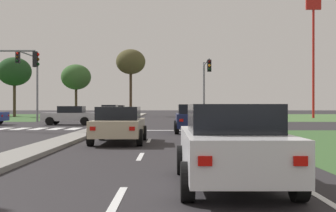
{
  "coord_description": "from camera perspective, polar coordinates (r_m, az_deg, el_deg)",
  "views": [
    {
      "loc": [
        4.32,
        -4.21,
        1.53
      ],
      "look_at": [
        4.5,
        37.98,
        1.46
      ],
      "focal_mm": 47.93,
      "sensor_mm": 36.0,
      "label": 1
    }
  ],
  "objects": [
    {
      "name": "crosswalk_bar_second",
      "position": [
        30.59,
        -18.5,
        -2.77
      ],
      "size": [
        0.7,
        2.8,
        0.01
      ],
      "primitive_type": "cube",
      "color": "silver",
      "rests_on": "ground"
    },
    {
      "name": "traffic_signal_far_right",
      "position": [
        38.92,
        4.6,
        3.46
      ],
      "size": [
        0.32,
        5.6,
        5.45
      ],
      "color": "gray",
      "rests_on": "ground"
    },
    {
      "name": "median_island_far",
      "position": [
        59.39,
        -4.42,
        -1.31
      ],
      "size": [
        1.2,
        36.0,
        0.14
      ],
      "primitive_type": "cube",
      "color": "#ADA89E",
      "rests_on": "ground"
    },
    {
      "name": "crosswalk_bar_near",
      "position": [
        30.97,
        -20.53,
        -2.74
      ],
      "size": [
        0.7,
        2.8,
        0.01
      ],
      "primitive_type": "cube",
      "color": "silver",
      "rests_on": "ground"
    },
    {
      "name": "treeline_second",
      "position": [
        62.59,
        -19.19,
        4.14
      ],
      "size": [
        4.42,
        4.42,
        7.86
      ],
      "color": "#423323",
      "rests_on": "ground"
    },
    {
      "name": "treeline_fourth",
      "position": [
        62.73,
        -5.01,
        5.57
      ],
      "size": [
        4.09,
        4.09,
        9.32
      ],
      "color": "#423323",
      "rests_on": "ground"
    },
    {
      "name": "crosswalk_bar_fifth",
      "position": [
        29.69,
        -12.16,
        -2.85
      ],
      "size": [
        0.7,
        2.8,
        0.01
      ],
      "primitive_type": "cube",
      "color": "silver",
      "rests_on": "ground"
    },
    {
      "name": "ground_plane",
      "position": [
        34.52,
        -7.44,
        -2.45
      ],
      "size": [
        200.0,
        200.0,
        0.0
      ],
      "primitive_type": "plane",
      "color": "#282628"
    },
    {
      "name": "car_beige_seventh",
      "position": [
        18.3,
        -6.48,
        -2.33
      ],
      "size": [
        2.07,
        4.51,
        1.47
      ],
      "color": "#BCAD8E",
      "rests_on": "ground"
    },
    {
      "name": "treeline_third",
      "position": [
        64.49,
        -11.86,
        3.61
      ],
      "size": [
        4.19,
        4.19,
        7.29
      ],
      "color": "#423323",
      "rests_on": "ground"
    },
    {
      "name": "stop_bar_near",
      "position": [
        27.26,
        -1.34,
        -3.11
      ],
      "size": [
        6.4,
        0.5,
        0.01
      ],
      "primitive_type": "cube",
      "color": "silver",
      "rests_on": "ground"
    },
    {
      "name": "fastfood_pole_sign",
      "position": [
        57.16,
        17.76,
        9.0
      ],
      "size": [
        1.8,
        0.4,
        14.6
      ],
      "color": "red",
      "rests_on": "ground"
    },
    {
      "name": "crosswalk_bar_sixth",
      "position": [
        29.47,
        -9.97,
        -2.87
      ],
      "size": [
        0.7,
        2.8,
        0.01
      ],
      "primitive_type": "cube",
      "color": "silver",
      "rests_on": "ground"
    },
    {
      "name": "lane_dash_third",
      "position": [
        19.41,
        -2.68,
        -4.42
      ],
      "size": [
        0.14,
        2.0,
        0.01
      ],
      "primitive_type": "cube",
      "color": "silver",
      "rests_on": "ground"
    },
    {
      "name": "median_island_near",
      "position": [
        15.88,
        -16.1,
        -5.19
      ],
      "size": [
        1.2,
        22.0,
        0.14
      ],
      "primitive_type": "cube",
      "color": "gray",
      "rests_on": "ground"
    },
    {
      "name": "edge_line_right",
      "position": [
        16.48,
        8.62,
        -5.23
      ],
      "size": [
        0.14,
        24.0,
        0.01
      ],
      "primitive_type": "cube",
      "color": "silver",
      "rests_on": "ground"
    },
    {
      "name": "car_silver_third",
      "position": [
        35.85,
        -12.58,
        -1.15
      ],
      "size": [
        4.19,
        2.02,
        1.46
      ],
      "rotation": [
        0.0,
        0.0,
        1.57
      ],
      "color": "#B7B7BC",
      "rests_on": "ground"
    },
    {
      "name": "lane_dash_second",
      "position": [
        13.44,
        -3.77,
        -6.43
      ],
      "size": [
        0.14,
        2.0,
        0.01
      ],
      "primitive_type": "cube",
      "color": "silver",
      "rests_on": "ground"
    },
    {
      "name": "lane_dash_near",
      "position": [
        7.53,
        -6.64,
        -11.62
      ],
      "size": [
        0.14,
        2.0,
        0.01
      ],
      "primitive_type": "cube",
      "color": "silver",
      "rests_on": "ground"
    },
    {
      "name": "traffic_signal_far_left",
      "position": [
        40.7,
        -17.32,
        3.92
      ],
      "size": [
        0.32,
        5.64,
        6.12
      ],
      "color": "gray",
      "rests_on": "ground"
    },
    {
      "name": "car_white_second",
      "position": [
        8.61,
        7.76,
        -4.83
      ],
      "size": [
        1.99,
        4.46,
        1.55
      ],
      "color": "silver",
      "rests_on": "ground"
    },
    {
      "name": "car_maroon_fifth",
      "position": [
        34.65,
        7.48,
        -1.1
      ],
      "size": [
        4.33,
        1.97,
        1.58
      ],
      "rotation": [
        0.0,
        0.0,
        1.57
      ],
      "color": "maroon",
      "rests_on": "ground"
    },
    {
      "name": "car_grey_near",
      "position": [
        50.15,
        -7.68,
        -0.74
      ],
      "size": [
        2.0,
        4.6,
        1.57
      ],
      "rotation": [
        0.0,
        0.0,
        3.14
      ],
      "color": "slate",
      "rests_on": "ground"
    },
    {
      "name": "crosswalk_bar_third",
      "position": [
        30.25,
        -16.43,
        -2.8
      ],
      "size": [
        0.7,
        2.8,
        0.01
      ],
      "primitive_type": "cube",
      "color": "silver",
      "rests_on": "ground"
    },
    {
      "name": "grass_verge_far_right",
      "position": [
        62.43,
        19.59,
        -1.31
      ],
      "size": [
        35.0,
        35.0,
        0.01
      ],
      "primitive_type": "cube",
      "color": "#476B38",
      "rests_on": "ground"
    },
    {
      "name": "car_navy_sixth",
      "position": [
        25.0,
        2.93,
        -1.57
      ],
      "size": [
        2.06,
        4.25,
        1.58
      ],
      "color": "#161E47",
      "rests_on": "ground"
    },
    {
      "name": "crosswalk_bar_fourth",
      "position": [
        29.95,
        -14.31,
        -2.83
      ],
      "size": [
        0.7,
        2.8,
        0.01
      ],
      "primitive_type": "cube",
      "color": "silver",
      "rests_on": "ground"
    },
    {
      "name": "car_red_eighth",
      "position": [
        60.89,
        -6.6,
        -0.6
      ],
      "size": [
        2.06,
        4.6,
        1.53
      ],
      "rotation": [
        0.0,
        0.0,
        3.14
      ],
      "color": "#A31919",
      "rests_on": "ground"
    }
  ]
}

